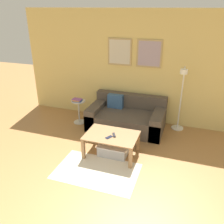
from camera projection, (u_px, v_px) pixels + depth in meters
wall_back at (137, 68)px, 5.43m from camera, size 5.60×0.09×2.55m
area_rug at (97, 171)px, 4.05m from camera, size 1.40×0.88×0.01m
couch at (127, 117)px, 5.43m from camera, size 1.68×0.97×0.70m
coffee_table at (111, 138)px, 4.37m from camera, size 0.97×0.65×0.42m
storage_bin at (114, 149)px, 4.49m from camera, size 0.56×0.43×0.21m
floor_lamp at (181, 97)px, 5.02m from camera, size 0.27×0.52×1.46m
side_table at (79, 110)px, 5.62m from camera, size 0.33×0.33×0.56m
book_stack at (77, 100)px, 5.50m from camera, size 0.24×0.19×0.05m
remote_control at (114, 135)px, 4.32m from camera, size 0.11×0.15×0.02m
cell_phone at (109, 137)px, 4.26m from camera, size 0.13×0.15×0.01m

